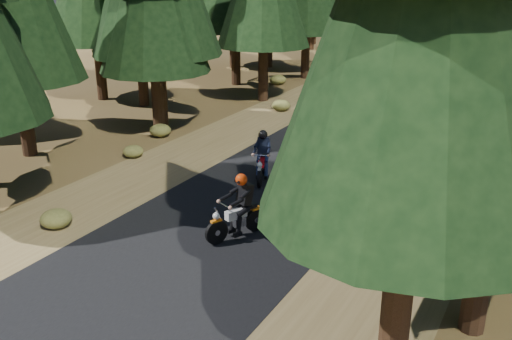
{
  "coord_description": "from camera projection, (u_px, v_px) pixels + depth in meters",
  "views": [
    {
      "loc": [
        7.61,
        -12.41,
        6.86
      ],
      "look_at": [
        0.0,
        1.5,
        1.1
      ],
      "focal_mm": 40.0,
      "sensor_mm": 36.0,
      "label": 1
    }
  ],
  "objects": [
    {
      "name": "rider_lead",
      "position": [
        236.0,
        217.0,
        14.95
      ],
      "size": [
        1.32,
        2.04,
        1.75
      ],
      "rotation": [
        0.0,
        0.0,
        2.73
      ],
      "color": "beige",
      "rests_on": "road"
    },
    {
      "name": "road",
      "position": [
        303.0,
        169.0,
        20.12
      ],
      "size": [
        6.0,
        100.0,
        0.01
      ],
      "primitive_type": "cube",
      "color": "black",
      "rests_on": "ground"
    },
    {
      "name": "shoulder_l",
      "position": [
        196.0,
        150.0,
        22.2
      ],
      "size": [
        3.2,
        100.0,
        0.01
      ],
      "primitive_type": "cube",
      "color": "brown",
      "rests_on": "ground"
    },
    {
      "name": "understory_shrubs",
      "position": [
        350.0,
        149.0,
        21.5
      ],
      "size": [
        15.33,
        30.69,
        0.62
      ],
      "color": "#474C1E",
      "rests_on": "ground"
    },
    {
      "name": "rider_follow",
      "position": [
        262.0,
        164.0,
        18.94
      ],
      "size": [
        1.19,
        1.98,
        1.69
      ],
      "rotation": [
        0.0,
        0.0,
        3.5
      ],
      "color": "maroon",
      "rests_on": "road"
    },
    {
      "name": "ground",
      "position": [
        230.0,
        223.0,
        16.0
      ],
      "size": [
        120.0,
        120.0,
        0.0
      ],
      "primitive_type": "plane",
      "color": "#483619",
      "rests_on": "ground"
    },
    {
      "name": "shoulder_r",
      "position": [
        436.0,
        193.0,
        18.05
      ],
      "size": [
        3.2,
        100.0,
        0.01
      ],
      "primitive_type": "cube",
      "color": "brown",
      "rests_on": "ground"
    }
  ]
}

